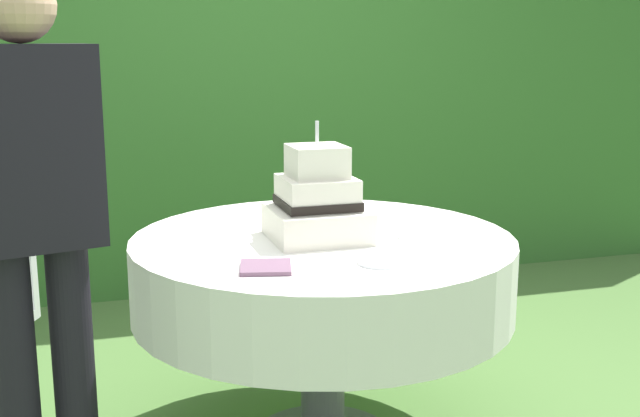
{
  "coord_description": "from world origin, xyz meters",
  "views": [
    {
      "loc": [
        -0.76,
        -2.49,
        1.41
      ],
      "look_at": [
        -0.01,
        -0.01,
        0.86
      ],
      "focal_mm": 44.56,
      "sensor_mm": 36.0,
      "label": 1
    }
  ],
  "objects_px": {
    "standing_person": "(34,219)",
    "wedding_cake": "(318,203)",
    "serving_plate_near": "(355,209)",
    "serving_plate_far": "(416,237)",
    "serving_plate_left": "(380,262)",
    "cake_table": "(323,275)",
    "napkin_stack": "(266,267)"
  },
  "relations": [
    {
      "from": "cake_table",
      "to": "wedding_cake",
      "type": "distance_m",
      "value": 0.26
    },
    {
      "from": "cake_table",
      "to": "wedding_cake",
      "type": "xyz_separation_m",
      "value": [
        -0.02,
        -0.02,
        0.26
      ]
    },
    {
      "from": "serving_plate_left",
      "to": "standing_person",
      "type": "bearing_deg",
      "value": 171.89
    },
    {
      "from": "standing_person",
      "to": "serving_plate_near",
      "type": "bearing_deg",
      "value": 27.59
    },
    {
      "from": "serving_plate_left",
      "to": "serving_plate_near",
      "type": "bearing_deg",
      "value": 76.57
    },
    {
      "from": "serving_plate_far",
      "to": "serving_plate_left",
      "type": "relative_size",
      "value": 0.92
    },
    {
      "from": "serving_plate_near",
      "to": "standing_person",
      "type": "relative_size",
      "value": 0.07
    },
    {
      "from": "wedding_cake",
      "to": "serving_plate_left",
      "type": "xyz_separation_m",
      "value": [
        0.09,
        -0.35,
        -0.11
      ]
    },
    {
      "from": "cake_table",
      "to": "serving_plate_left",
      "type": "xyz_separation_m",
      "value": [
        0.07,
        -0.37,
        0.14
      ]
    },
    {
      "from": "standing_person",
      "to": "wedding_cake",
      "type": "bearing_deg",
      "value": 13.43
    },
    {
      "from": "wedding_cake",
      "to": "serving_plate_far",
      "type": "distance_m",
      "value": 0.35
    },
    {
      "from": "serving_plate_near",
      "to": "standing_person",
      "type": "height_order",
      "value": "standing_person"
    },
    {
      "from": "serving_plate_far",
      "to": "standing_person",
      "type": "relative_size",
      "value": 0.08
    },
    {
      "from": "serving_plate_far",
      "to": "napkin_stack",
      "type": "height_order",
      "value": "napkin_stack"
    },
    {
      "from": "serving_plate_near",
      "to": "napkin_stack",
      "type": "height_order",
      "value": "napkin_stack"
    },
    {
      "from": "serving_plate_near",
      "to": "cake_table",
      "type": "bearing_deg",
      "value": -123.4
    },
    {
      "from": "wedding_cake",
      "to": "serving_plate_far",
      "type": "relative_size",
      "value": 3.17
    },
    {
      "from": "cake_table",
      "to": "serving_plate_far",
      "type": "xyz_separation_m",
      "value": [
        0.29,
        -0.11,
        0.14
      ]
    },
    {
      "from": "serving_plate_left",
      "to": "napkin_stack",
      "type": "bearing_deg",
      "value": 173.27
    },
    {
      "from": "serving_plate_left",
      "to": "standing_person",
      "type": "xyz_separation_m",
      "value": [
        -0.97,
        0.14,
        0.16
      ]
    },
    {
      "from": "cake_table",
      "to": "serving_plate_left",
      "type": "distance_m",
      "value": 0.4
    },
    {
      "from": "serving_plate_left",
      "to": "serving_plate_far",
      "type": "bearing_deg",
      "value": 48.23
    },
    {
      "from": "wedding_cake",
      "to": "standing_person",
      "type": "distance_m",
      "value": 0.9
    },
    {
      "from": "serving_plate_near",
      "to": "standing_person",
      "type": "bearing_deg",
      "value": -152.41
    },
    {
      "from": "cake_table",
      "to": "serving_plate_near",
      "type": "height_order",
      "value": "serving_plate_near"
    },
    {
      "from": "serving_plate_left",
      "to": "standing_person",
      "type": "relative_size",
      "value": 0.08
    },
    {
      "from": "serving_plate_far",
      "to": "standing_person",
      "type": "xyz_separation_m",
      "value": [
        -1.19,
        -0.12,
        0.16
      ]
    },
    {
      "from": "serving_plate_left",
      "to": "napkin_stack",
      "type": "relative_size",
      "value": 0.92
    },
    {
      "from": "cake_table",
      "to": "serving_plate_far",
      "type": "bearing_deg",
      "value": -21.35
    },
    {
      "from": "serving_plate_near",
      "to": "serving_plate_far",
      "type": "bearing_deg",
      "value": -84.0
    },
    {
      "from": "serving_plate_far",
      "to": "serving_plate_left",
      "type": "xyz_separation_m",
      "value": [
        -0.23,
        -0.25,
        0.0
      ]
    },
    {
      "from": "wedding_cake",
      "to": "napkin_stack",
      "type": "bearing_deg",
      "value": -128.92
    }
  ]
}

